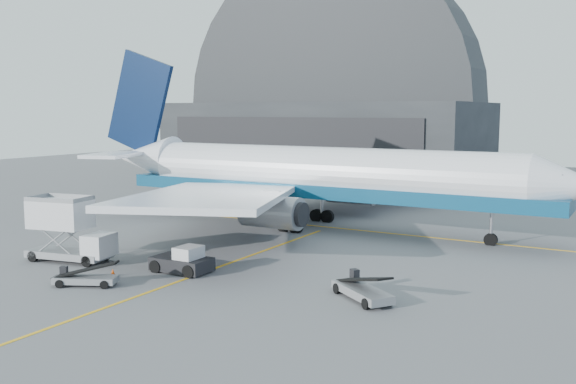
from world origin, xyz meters
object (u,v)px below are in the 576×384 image
Objects in this scene: airliner at (306,175)px; belt_loader_b at (362,290)px; catering_truck at (68,231)px; belt_loader_a at (85,278)px; pushback_tug at (183,262)px.

airliner is 23.73m from belt_loader_b.
belt_loader_a is (6.06, -4.09, -1.75)m from catering_truck.
belt_loader_a is at bearing -44.27° from catering_truck.
airliner is at bearing 58.83° from belt_loader_a.
pushback_tug reaches higher than belt_loader_a.
airliner is at bearing 162.24° from belt_loader_b.
airliner is 22.41m from catering_truck.
pushback_tug is 12.91m from belt_loader_b.
belt_loader_b is (12.91, 0.12, -0.12)m from pushback_tug.
catering_truck is 9.45m from pushback_tug.
pushback_tug is at bearing 35.36° from belt_loader_a.
belt_loader_b is at bearing 0.59° from pushback_tug.
belt_loader_a is (-3.13, -5.67, -0.21)m from pushback_tug.
catering_truck reaches higher than belt_loader_a.
belt_loader_b is at bearing -5.89° from belt_loader_a.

